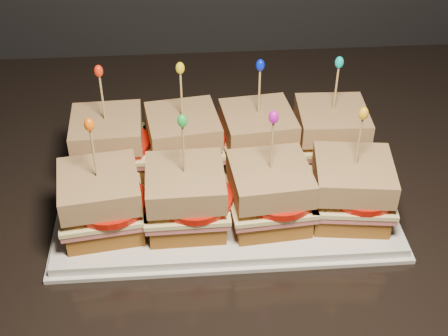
{
  "coord_description": "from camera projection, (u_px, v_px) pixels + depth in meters",
  "views": [
    {
      "loc": [
        -0.29,
        0.87,
        1.5
      ],
      "look_at": [
        -0.24,
        1.55,
        0.98
      ],
      "focal_mm": 50.0,
      "sensor_mm": 36.0,
      "label": 1
    }
  ],
  "objects": [
    {
      "name": "sandwich_7_bread_top",
      "position": [
        354.0,
        175.0,
        0.79
      ],
      "size": [
        0.11,
        0.11,
        0.03
      ],
      "primitive_type": "cube",
      "rotation": [
        0.0,
        0.0,
        -0.13
      ],
      "color": "#6B3310",
      "rests_on": "sandwich_7_tomato"
    },
    {
      "name": "sandwich_2_ham",
      "position": [
        257.0,
        143.0,
        0.91
      ],
      "size": [
        0.12,
        0.11,
        0.01
      ],
      "primitive_type": "cube",
      "rotation": [
        0.0,
        0.0,
        0.11
      ],
      "color": "#BE5253",
      "rests_on": "sandwich_2_bread_bot"
    },
    {
      "name": "sandwich_3_bread_bot",
      "position": [
        328.0,
        150.0,
        0.92
      ],
      "size": [
        0.1,
        0.1,
        0.03
      ],
      "primitive_type": "cube",
      "rotation": [
        0.0,
        0.0,
        -0.04
      ],
      "color": "#5D3311",
      "rests_on": "platter"
    },
    {
      "name": "sandwich_3_bread_top",
      "position": [
        332.0,
        120.0,
        0.89
      ],
      "size": [
        0.1,
        0.1,
        0.03
      ],
      "primitive_type": "cube",
      "rotation": [
        0.0,
        0.0,
        -0.04
      ],
      "color": "#6B3310",
      "rests_on": "sandwich_3_tomato"
    },
    {
      "name": "sandwich_6_cheese",
      "position": [
        269.0,
        196.0,
        0.8
      ],
      "size": [
        0.12,
        0.11,
        0.01
      ],
      "primitive_type": "cube",
      "rotation": [
        0.0,
        0.0,
        0.09
      ],
      "color": "#FAEB9A",
      "rests_on": "sandwich_6_ham"
    },
    {
      "name": "sandwich_4_tomato",
      "position": [
        110.0,
        202.0,
        0.78
      ],
      "size": [
        0.1,
        0.1,
        0.01
      ],
      "primitive_type": "cylinder",
      "color": "red",
      "rests_on": "sandwich_4_cheese"
    },
    {
      "name": "sandwich_6_bread_bot",
      "position": [
        268.0,
        210.0,
        0.81
      ],
      "size": [
        0.1,
        0.1,
        0.03
      ],
      "primitive_type": "cube",
      "rotation": [
        0.0,
        0.0,
        0.09
      ],
      "color": "#5D3311",
      "rests_on": "platter"
    },
    {
      "name": "sandwich_7_frill",
      "position": [
        364.0,
        113.0,
        0.73
      ],
      "size": [
        0.01,
        0.01,
        0.02
      ],
      "primitive_type": "ellipsoid",
      "color": "gold",
      "rests_on": "sandwich_7_pick"
    },
    {
      "name": "sandwich_0_bread_bot",
      "position": [
        111.0,
        159.0,
        0.9
      ],
      "size": [
        0.1,
        0.1,
        0.03
      ],
      "primitive_type": "cube",
      "rotation": [
        0.0,
        0.0,
        0.04
      ],
      "color": "#5D3311",
      "rests_on": "platter"
    },
    {
      "name": "sandwich_2_frill",
      "position": [
        260.0,
        65.0,
        0.83
      ],
      "size": [
        0.01,
        0.01,
        0.02
      ],
      "primitive_type": "ellipsoid",
      "color": "#061AD1",
      "rests_on": "sandwich_2_pick"
    },
    {
      "name": "sandwich_1_tomato",
      "position": [
        192.0,
        140.0,
        0.89
      ],
      "size": [
        0.1,
        0.1,
        0.01
      ],
      "primitive_type": "cylinder",
      "color": "red",
      "rests_on": "sandwich_1_cheese"
    },
    {
      "name": "sandwich_0_cheese",
      "position": [
        109.0,
        146.0,
        0.89
      ],
      "size": [
        0.11,
        0.11,
        0.01
      ],
      "primitive_type": "cube",
      "rotation": [
        0.0,
        0.0,
        0.04
      ],
      "color": "#FAEB9A",
      "rests_on": "sandwich_0_ham"
    },
    {
      "name": "sandwich_0_bread_top",
      "position": [
        107.0,
        129.0,
        0.87
      ],
      "size": [
        0.1,
        0.1,
        0.03
      ],
      "primitive_type": "cube",
      "rotation": [
        0.0,
        0.0,
        0.04
      ],
      "color": "#6B3310",
      "rests_on": "sandwich_0_tomato"
    },
    {
      "name": "sandwich_3_tomato",
      "position": [
        340.0,
        134.0,
        0.9
      ],
      "size": [
        0.1,
        0.1,
        0.01
      ],
      "primitive_type": "cylinder",
      "color": "red",
      "rests_on": "sandwich_3_cheese"
    },
    {
      "name": "sandwich_5_bread_top",
      "position": [
        185.0,
        183.0,
        0.78
      ],
      "size": [
        0.1,
        0.1,
        0.03
      ],
      "primitive_type": "cube",
      "rotation": [
        0.0,
        0.0,
        0.02
      ],
      "color": "#6B3310",
      "rests_on": "sandwich_5_tomato"
    },
    {
      "name": "sandwich_0_tomato",
      "position": [
        117.0,
        143.0,
        0.88
      ],
      "size": [
        0.1,
        0.1,
        0.01
      ],
      "primitive_type": "cylinder",
      "color": "red",
      "rests_on": "sandwich_0_cheese"
    },
    {
      "name": "sandwich_5_tomato",
      "position": [
        195.0,
        198.0,
        0.79
      ],
      "size": [
        0.1,
        0.1,
        0.01
      ],
      "primitive_type": "cylinder",
      "color": "red",
      "rests_on": "sandwich_5_cheese"
    },
    {
      "name": "sandwich_6_bread_top",
      "position": [
        270.0,
        179.0,
        0.78
      ],
      "size": [
        0.11,
        0.11,
        0.03
      ],
      "primitive_type": "cube",
      "rotation": [
        0.0,
        0.0,
        0.09
      ],
      "color": "#6B3310",
      "rests_on": "sandwich_6_tomato"
    },
    {
      "name": "sandwich_4_cheese",
      "position": [
        102.0,
        204.0,
        0.79
      ],
      "size": [
        0.12,
        0.12,
        0.01
      ],
      "primitive_type": "cube",
      "rotation": [
        0.0,
        0.0,
        0.14
      ],
      "color": "#FAEB9A",
      "rests_on": "sandwich_4_ham"
    },
    {
      "name": "sandwich_4_frill",
      "position": [
        89.0,
        125.0,
        0.71
      ],
      "size": [
        0.01,
        0.01,
        0.02
      ],
      "primitive_type": "ellipsoid",
      "color": "#FA640A",
      "rests_on": "sandwich_4_pick"
    },
    {
      "name": "sandwich_3_cheese",
      "position": [
        330.0,
        136.0,
        0.91
      ],
      "size": [
        0.11,
        0.11,
        0.01
      ],
      "primitive_type": "cube",
      "rotation": [
        0.0,
        0.0,
        -0.04
      ],
      "color": "#FAEB9A",
      "rests_on": "sandwich_3_ham"
    },
    {
      "name": "sandwich_0_ham",
      "position": [
        109.0,
        150.0,
        0.89
      ],
      "size": [
        0.11,
        0.1,
        0.01
      ],
      "primitive_type": "cube",
      "rotation": [
        0.0,
        0.0,
        0.04
      ],
      "color": "#BE5253",
      "rests_on": "sandwich_0_bread_bot"
    },
    {
      "name": "sandwich_7_ham",
      "position": [
        350.0,
        196.0,
        0.81
      ],
      "size": [
        0.12,
        0.11,
        0.01
      ],
      "primitive_type": "cube",
      "rotation": [
        0.0,
        0.0,
        -0.13
      ],
      "color": "#BE5253",
      "rests_on": "sandwich_7_bread_bot"
    },
    {
      "name": "sandwich_1_bread_top",
      "position": [
        183.0,
        126.0,
        0.88
      ],
      "size": [
        0.11,
        0.11,
        0.03
      ],
      "primitive_type": "cube",
      "rotation": [
        0.0,
        0.0,
        0.14
      ],
      "color": "#6B3310",
      "rests_on": "sandwich_1_tomato"
    },
    {
      "name": "sandwich_2_pick",
      "position": [
        259.0,
        94.0,
        0.86
      ],
      "size": [
        0.0,
        0.0,
        0.09
      ],
      "primitive_type": "cylinder",
      "color": "tan",
      "rests_on": "sandwich_2_bread_top"
    },
    {
      "name": "sandwich_1_pick",
      "position": [
        182.0,
        97.0,
        0.85
      ],
      "size": [
        0.0,
        0.0,
        0.09
      ],
      "primitive_type": "cylinder",
      "color": "tan",
      "rests_on": "sandwich_1_bread_top"
    },
    {
      "name": "sandwich_3_pick",
      "position": [
        336.0,
        91.0,
        0.86
      ],
      "size": [
        0.0,
        0.0,
        0.09
      ],
      "primitive_type": "cylinder",
      "color": "tan",
      "rests_on": "sandwich_3_bread_top"
    },
    {
      "name": "sandwich_5_ham",
      "position": [
        186.0,
        204.0,
        0.8
      ],
      "size": [
        0.11,
        0.1,
        0.01
      ],
      "primitive_type": "cube",
      "rotation": [
        0.0,
        0.0,
        0.02
      ],
      "color": "#BE5253",
      "rests_on": "sandwich_5_bread_bot"
    },
    {
      "name": "sandwich_7_bread_bot",
      "position": [
        349.0,
        206.0,
        0.82
      ],
      "size": [
        0.11,
        0.11,
        0.03
      ],
      "primitive_type": "cube",
      "rotation": [
        0.0,
        0.0,
        -0.13
      ],
      "color": "#5D3311",
      "rests_on": "platter"
    },
    {
      "name": "sandwich_4_pick",
      "position": [
        94.0,
        156.0,
        0.74
      ],
      "size": [
        0.0,
        0.0,
        0.09
      ],
      "primitive_type": "cylinder",
      "color": "tan",
      "rests_on": "sandwich_4_bread_top"
    },
    {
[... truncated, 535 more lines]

